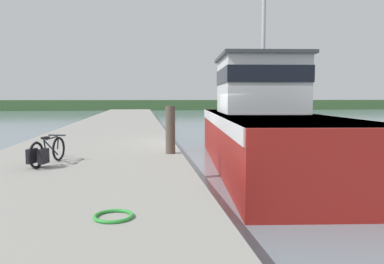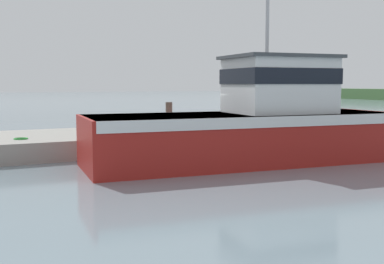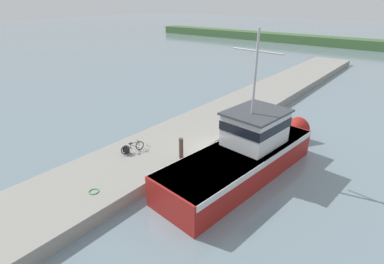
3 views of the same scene
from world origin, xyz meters
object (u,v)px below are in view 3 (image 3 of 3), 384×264
mooring_post (181,148)px  water_bottle_on_curb (136,143)px  fishing_boat_main (246,152)px  bicycle_touring (130,148)px  water_bottle_by_bike (147,144)px

mooring_post → water_bottle_on_curb: size_ratio=5.67×
fishing_boat_main → mooring_post: (-3.47, -2.11, 0.01)m
fishing_boat_main → water_bottle_on_curb: bearing=-154.1°
bicycle_touring → water_bottle_by_bike: 1.37m
bicycle_touring → water_bottle_by_bike: bicycle_touring is taller
bicycle_touring → mooring_post: size_ratio=1.18×
mooring_post → fishing_boat_main: bearing=31.4°
mooring_post → water_bottle_by_bike: bearing=-176.4°
fishing_boat_main → mooring_post: 4.06m
fishing_boat_main → bicycle_touring: fishing_boat_main is taller
fishing_boat_main → mooring_post: fishing_boat_main is taller
bicycle_touring → water_bottle_on_curb: (-0.62, 1.04, -0.19)m
bicycle_touring → water_bottle_by_bike: bearing=99.2°
bicycle_touring → water_bottle_by_bike: size_ratio=6.35×
fishing_boat_main → water_bottle_on_curb: 7.65m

